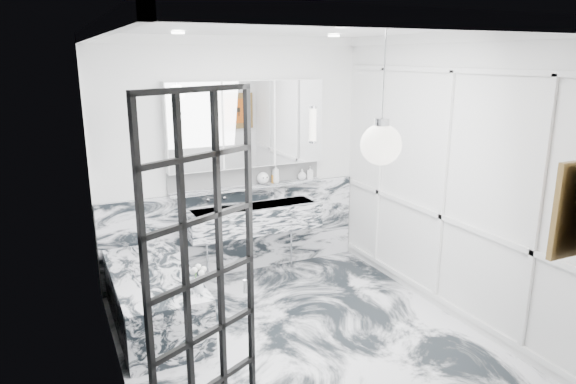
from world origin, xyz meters
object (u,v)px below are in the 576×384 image
crittall_door (204,279)px  trough_sink (254,218)px  bathtub (154,298)px  mirror_cabinet (247,124)px

crittall_door → trough_sink: 2.77m
bathtub → trough_sink: bearing=26.5°
crittall_door → mirror_cabinet: crittall_door is taller
crittall_door → trough_sink: size_ratio=1.49×
trough_sink → bathtub: 1.55m
trough_sink → crittall_door: bearing=-118.3°
crittall_door → mirror_cabinet: size_ratio=1.26×
mirror_cabinet → bathtub: bearing=-147.9°
trough_sink → bathtub: size_ratio=0.97×
bathtub → mirror_cabinet: bearing=32.1°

